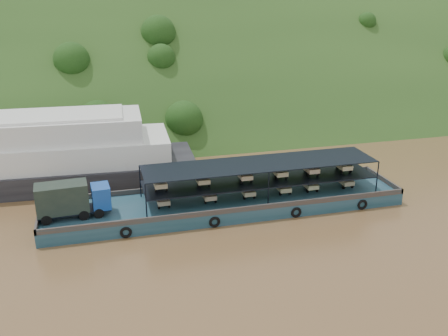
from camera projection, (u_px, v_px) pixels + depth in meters
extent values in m
plane|color=brown|center=(251.00, 206.00, 50.11)|extent=(160.00, 160.00, 0.00)
cube|color=#1F3C15|center=(185.00, 119.00, 82.78)|extent=(140.00, 39.60, 39.60)
cube|color=#133742|center=(226.00, 204.00, 49.15)|extent=(35.00, 7.00, 1.20)
cube|color=#592D19|center=(217.00, 183.00, 51.94)|extent=(35.00, 0.20, 0.50)
cube|color=#592D19|center=(235.00, 210.00, 45.77)|extent=(35.00, 0.20, 0.50)
cube|color=#592D19|center=(383.00, 179.00, 53.06)|extent=(0.20, 7.00, 0.50)
cube|color=#592D19|center=(38.00, 216.00, 44.66)|extent=(0.20, 7.00, 0.50)
torus|color=black|center=(126.00, 233.00, 43.53)|extent=(1.06, 0.26, 1.06)
torus|color=black|center=(215.00, 222.00, 45.46)|extent=(1.06, 0.26, 1.06)
torus|color=black|center=(296.00, 212.00, 47.39)|extent=(1.06, 0.26, 1.06)
torus|color=black|center=(362.00, 205.00, 49.08)|extent=(1.06, 0.26, 1.06)
cylinder|color=black|center=(46.00, 220.00, 43.33)|extent=(0.95, 0.38, 0.93)
cylinder|color=black|center=(46.00, 211.00, 45.07)|extent=(0.95, 0.38, 0.93)
cylinder|color=black|center=(84.00, 215.00, 44.27)|extent=(0.95, 0.38, 0.93)
cylinder|color=black|center=(82.00, 206.00, 46.01)|extent=(0.95, 0.38, 0.93)
cylinder|color=black|center=(99.00, 213.00, 44.66)|extent=(0.95, 0.38, 0.93)
cylinder|color=black|center=(97.00, 205.00, 46.40)|extent=(0.95, 0.38, 0.93)
cube|color=black|center=(75.00, 210.00, 44.87)|extent=(6.44, 2.44, 0.19)
cube|color=#164399|center=(101.00, 196.00, 45.22)|extent=(1.72, 2.33, 2.05)
cube|color=black|center=(109.00, 191.00, 45.33)|extent=(0.17, 1.86, 0.84)
cube|color=black|center=(62.00, 198.00, 44.13)|extent=(4.60, 2.51, 2.60)
cube|color=black|center=(260.00, 179.00, 49.22)|extent=(23.00, 5.00, 0.12)
cube|color=black|center=(260.00, 164.00, 48.66)|extent=(23.00, 5.00, 0.08)
cylinder|color=black|center=(146.00, 201.00, 44.18)|extent=(0.12, 0.12, 3.30)
cylinder|color=black|center=(140.00, 181.00, 48.72)|extent=(0.12, 0.12, 3.30)
cylinder|color=black|center=(268.00, 189.00, 46.95)|extent=(0.12, 0.12, 3.30)
cylinder|color=black|center=(252.00, 171.00, 51.49)|extent=(0.12, 0.12, 3.30)
cylinder|color=black|center=(377.00, 177.00, 49.73)|extent=(0.12, 0.12, 3.30)
cylinder|color=black|center=(353.00, 161.00, 54.27)|extent=(0.12, 0.12, 3.30)
cylinder|color=black|center=(161.00, 198.00, 48.31)|extent=(0.12, 0.52, 0.52)
cylinder|color=black|center=(159.00, 206.00, 46.56)|extent=(0.14, 0.52, 0.52)
cylinder|color=black|center=(169.00, 205.00, 46.80)|extent=(0.14, 0.52, 0.52)
cube|color=tan|center=(163.00, 201.00, 46.88)|extent=(1.15, 1.50, 0.44)
cube|color=red|center=(161.00, 194.00, 47.86)|extent=(0.55, 0.80, 0.80)
cube|color=red|center=(161.00, 190.00, 47.51)|extent=(0.50, 0.10, 0.10)
cylinder|color=black|center=(206.00, 194.00, 49.39)|extent=(0.12, 0.52, 0.52)
cylinder|color=black|center=(205.00, 201.00, 47.64)|extent=(0.14, 0.52, 0.52)
cylinder|color=black|center=(215.00, 200.00, 47.88)|extent=(0.14, 0.52, 0.52)
cube|color=#C5B08B|center=(209.00, 196.00, 47.96)|extent=(1.15, 1.50, 0.44)
cube|color=#B40C16|center=(207.00, 190.00, 48.94)|extent=(0.55, 0.80, 0.80)
cube|color=#B40C16|center=(207.00, 186.00, 48.59)|extent=(0.50, 0.10, 0.10)
cylinder|color=black|center=(244.00, 190.00, 50.33)|extent=(0.12, 0.52, 0.52)
cylinder|color=black|center=(244.00, 197.00, 48.58)|extent=(0.14, 0.52, 0.52)
cylinder|color=black|center=(254.00, 196.00, 48.82)|extent=(0.14, 0.52, 0.52)
cube|color=#C8BC8D|center=(248.00, 192.00, 48.90)|extent=(1.15, 1.50, 0.44)
cube|color=red|center=(245.00, 186.00, 49.88)|extent=(0.55, 0.80, 0.80)
cube|color=red|center=(245.00, 182.00, 49.53)|extent=(0.50, 0.10, 0.10)
cylinder|color=black|center=(278.00, 186.00, 51.23)|extent=(0.12, 0.52, 0.52)
cylinder|color=black|center=(280.00, 193.00, 49.48)|extent=(0.14, 0.52, 0.52)
cylinder|color=black|center=(290.00, 192.00, 49.72)|extent=(0.14, 0.52, 0.52)
cube|color=beige|center=(284.00, 188.00, 49.80)|extent=(1.15, 1.50, 0.44)
cube|color=red|center=(280.00, 182.00, 50.78)|extent=(0.55, 0.80, 0.80)
cube|color=red|center=(281.00, 179.00, 50.43)|extent=(0.50, 0.10, 0.10)
cylinder|color=black|center=(305.00, 183.00, 51.94)|extent=(0.12, 0.52, 0.52)
cylinder|color=black|center=(308.00, 190.00, 50.19)|extent=(0.14, 0.52, 0.52)
cylinder|color=black|center=(317.00, 189.00, 50.43)|extent=(0.14, 0.52, 0.52)
cube|color=beige|center=(311.00, 185.00, 50.51)|extent=(1.15, 1.50, 0.44)
cube|color=#B2140B|center=(306.00, 180.00, 51.49)|extent=(0.55, 0.80, 0.80)
cube|color=#B2140B|center=(308.00, 176.00, 51.14)|extent=(0.50, 0.10, 0.10)
cylinder|color=black|center=(340.00, 180.00, 52.90)|extent=(0.12, 0.52, 0.52)
cylinder|color=black|center=(343.00, 186.00, 51.14)|extent=(0.14, 0.52, 0.52)
cylinder|color=black|center=(352.00, 185.00, 51.39)|extent=(0.14, 0.52, 0.52)
cube|color=tan|center=(346.00, 182.00, 51.47)|extent=(1.15, 1.50, 0.44)
cube|color=red|center=(341.00, 176.00, 52.45)|extent=(0.55, 0.80, 0.80)
cube|color=red|center=(343.00, 172.00, 52.09)|extent=(0.50, 0.10, 0.10)
cylinder|color=black|center=(158.00, 182.00, 47.67)|extent=(0.12, 0.52, 0.52)
cylinder|color=black|center=(156.00, 189.00, 45.92)|extent=(0.14, 0.52, 0.52)
cylinder|color=black|center=(166.00, 188.00, 46.16)|extent=(0.14, 0.52, 0.52)
cube|color=#C4B58B|center=(160.00, 184.00, 46.24)|extent=(1.15, 1.50, 0.44)
cube|color=#183E95|center=(159.00, 178.00, 47.22)|extent=(0.55, 0.80, 0.80)
cube|color=#183E95|center=(159.00, 174.00, 46.87)|extent=(0.50, 0.10, 0.10)
cylinder|color=black|center=(200.00, 178.00, 48.65)|extent=(0.12, 0.52, 0.52)
cylinder|color=black|center=(198.00, 185.00, 46.89)|extent=(0.14, 0.52, 0.52)
cylinder|color=black|center=(209.00, 184.00, 47.13)|extent=(0.14, 0.52, 0.52)
cube|color=tan|center=(203.00, 180.00, 47.21)|extent=(1.15, 1.50, 0.44)
cube|color=navy|center=(200.00, 174.00, 48.20)|extent=(0.55, 0.80, 0.80)
cube|color=navy|center=(201.00, 170.00, 47.84)|extent=(0.50, 0.10, 0.10)
cylinder|color=black|center=(241.00, 174.00, 49.66)|extent=(0.12, 0.52, 0.52)
cylinder|color=black|center=(241.00, 181.00, 47.91)|extent=(0.14, 0.52, 0.52)
cylinder|color=black|center=(251.00, 180.00, 48.15)|extent=(0.14, 0.52, 0.52)
cube|color=#CDB991|center=(245.00, 176.00, 48.23)|extent=(1.15, 1.50, 0.44)
cube|color=#B60C0C|center=(242.00, 170.00, 49.21)|extent=(0.55, 0.80, 0.80)
cube|color=#B60C0C|center=(243.00, 166.00, 48.86)|extent=(0.50, 0.10, 0.10)
cylinder|color=black|center=(275.00, 171.00, 50.54)|extent=(0.12, 0.52, 0.52)
cylinder|color=black|center=(277.00, 177.00, 48.78)|extent=(0.14, 0.52, 0.52)
cylinder|color=black|center=(286.00, 176.00, 49.02)|extent=(0.14, 0.52, 0.52)
cube|color=#C6BC8C|center=(280.00, 173.00, 49.10)|extent=(1.15, 1.50, 0.44)
cube|color=#C6B68C|center=(276.00, 167.00, 50.08)|extent=(0.55, 0.80, 0.80)
cube|color=#C6B68C|center=(277.00, 163.00, 49.73)|extent=(0.50, 0.10, 0.10)
cylinder|color=black|center=(306.00, 168.00, 51.35)|extent=(0.12, 0.52, 0.52)
cylinder|color=black|center=(308.00, 174.00, 49.59)|extent=(0.14, 0.52, 0.52)
cylinder|color=black|center=(318.00, 173.00, 49.84)|extent=(0.14, 0.52, 0.52)
cube|color=beige|center=(312.00, 169.00, 49.92)|extent=(1.15, 1.50, 0.44)
cube|color=#B10B0D|center=(307.00, 164.00, 50.90)|extent=(0.55, 0.80, 0.80)
cube|color=#B10B0D|center=(308.00, 160.00, 50.55)|extent=(0.50, 0.10, 0.10)
cylinder|color=black|center=(338.00, 165.00, 52.22)|extent=(0.12, 0.52, 0.52)
cylinder|color=black|center=(341.00, 171.00, 50.46)|extent=(0.14, 0.52, 0.52)
cylinder|color=black|center=(350.00, 170.00, 50.70)|extent=(0.14, 0.52, 0.52)
cube|color=beige|center=(344.00, 166.00, 50.78)|extent=(1.15, 1.50, 0.44)
cube|color=beige|center=(339.00, 161.00, 51.77)|extent=(0.55, 0.80, 0.80)
cube|color=beige|center=(341.00, 157.00, 51.41)|extent=(0.50, 0.10, 0.10)
cube|color=black|center=(19.00, 175.00, 55.09)|extent=(39.26, 11.73, 2.33)
cube|color=silver|center=(16.00, 153.00, 54.22)|extent=(33.39, 10.46, 2.72)
cube|color=silver|center=(12.00, 130.00, 53.32)|extent=(27.53, 9.18, 2.52)
cube|color=silver|center=(11.00, 117.00, 52.84)|extent=(23.60, 8.01, 0.29)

